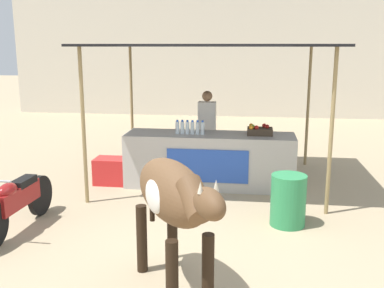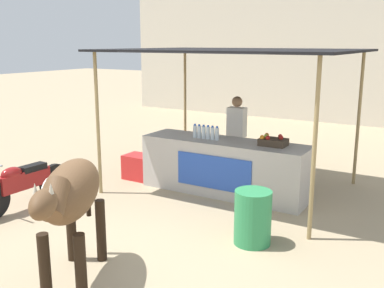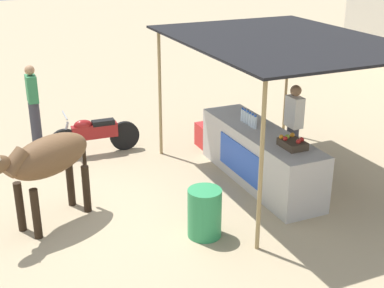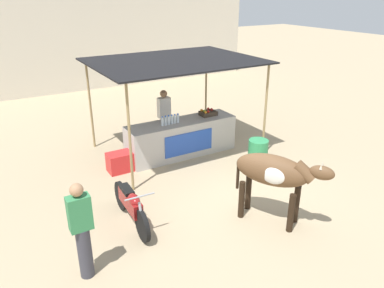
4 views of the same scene
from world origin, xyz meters
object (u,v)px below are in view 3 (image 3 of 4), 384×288
vendor_behind_counter (293,128)px  motorcycle_parked (94,134)px  stall_counter (260,156)px  cooler_box (210,136)px  water_barrel (205,213)px  fruit_crate (292,143)px  passerby_on_street (33,103)px  cow (46,160)px

vendor_behind_counter → motorcycle_parked: bearing=-126.3°
stall_counter → cooler_box: 1.82m
stall_counter → cooler_box: stall_counter is taller
cooler_box → water_barrel: bearing=-27.0°
vendor_behind_counter → water_barrel: 2.83m
vendor_behind_counter → cooler_box: size_ratio=2.75×
fruit_crate → motorcycle_parked: bearing=-143.8°
stall_counter → cooler_box: bearing=-176.9°
vendor_behind_counter → passerby_on_street: bearing=-130.2°
cooler_box → passerby_on_street: passerby_on_street is taller
stall_counter → fruit_crate: bearing=3.4°
passerby_on_street → fruit_crate: bearing=37.2°
water_barrel → cooler_box: bearing=153.0°
stall_counter → motorcycle_parked: (-2.41, -2.36, -0.05)m
motorcycle_parked → passerby_on_street: 1.55m
cooler_box → vendor_behind_counter: bearing=26.9°
passerby_on_street → stall_counter: bearing=42.9°
vendor_behind_counter → cooler_box: vendor_behind_counter is taller
cow → stall_counter: bearing=89.7°
fruit_crate → cow: 3.79m
cooler_box → motorcycle_parked: 2.35m
fruit_crate → water_barrel: fruit_crate is taller
cow → fruit_crate: bearing=76.4°
passerby_on_street → water_barrel: bearing=18.8°
cooler_box → water_barrel: water_barrel is taller
vendor_behind_counter → passerby_on_street: (-3.43, -4.06, 0.00)m
cooler_box → cow: bearing=-63.2°
water_barrel → cow: 2.44m
vendor_behind_counter → motorcycle_parked: 3.88m
cow → passerby_on_street: 3.56m
stall_counter → passerby_on_street: passerby_on_street is taller
vendor_behind_counter → cow: 4.38m
stall_counter → vendor_behind_counter: (-0.13, 0.75, 0.37)m
cooler_box → water_barrel: size_ratio=0.81×
stall_counter → passerby_on_street: 4.87m
fruit_crate → passerby_on_street: (-4.43, -3.36, -0.18)m
water_barrel → cow: size_ratio=0.42×
cow → motorcycle_parked: size_ratio=0.97×
fruit_crate → passerby_on_street: size_ratio=0.27×
vendor_behind_counter → cooler_box: bearing=-153.1°
stall_counter → vendor_behind_counter: size_ratio=1.82×
water_barrel → vendor_behind_counter: bearing=120.1°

